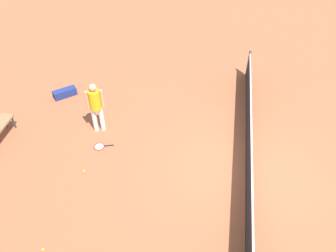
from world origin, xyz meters
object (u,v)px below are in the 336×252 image
object	(u,v)px
tennis_racket_near_player	(100,147)
tennis_ball_near_player	(43,249)
tennis_ball_midcourt	(84,171)
equipment_bag	(64,93)
player_near_side	(96,104)

from	to	relation	value
tennis_racket_near_player	tennis_ball_near_player	xyz separation A→B (m)	(3.34, -0.14, 0.02)
tennis_ball_near_player	tennis_ball_midcourt	bearing A→B (deg)	179.08
tennis_ball_midcourt	equipment_bag	size ratio (longest dim) A/B	0.08
tennis_ball_near_player	tennis_ball_midcourt	world-z (taller)	same
tennis_racket_near_player	tennis_ball_midcourt	xyz separation A→B (m)	(1.01, -0.10, 0.02)
tennis_ball_near_player	equipment_bag	bearing A→B (deg)	-160.54
player_near_side	tennis_ball_near_player	size ratio (longest dim) A/B	25.76
player_near_side	tennis_ball_midcourt	size ratio (longest dim) A/B	25.76
tennis_ball_near_player	tennis_ball_midcourt	xyz separation A→B (m)	(-2.33, 0.04, 0.00)
tennis_ball_midcourt	player_near_side	bearing A→B (deg)	-174.88
player_near_side	equipment_bag	bearing A→B (deg)	-128.64
tennis_ball_midcourt	equipment_bag	world-z (taller)	equipment_bag
tennis_ball_near_player	equipment_bag	xyz separation A→B (m)	(-5.56, -1.97, 0.11)
player_near_side	tennis_ball_midcourt	distance (m)	2.01
player_near_side	equipment_bag	size ratio (longest dim) A/B	2.18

